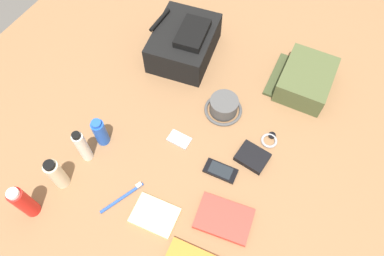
% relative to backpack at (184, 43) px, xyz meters
% --- Properties ---
extents(ground_plane, '(2.64, 2.02, 0.02)m').
position_rel_backpack_xyz_m(ground_plane, '(-0.33, -0.23, -0.08)').
color(ground_plane, brown).
rests_on(ground_plane, ground).
extents(backpack, '(0.34, 0.29, 0.16)m').
position_rel_backpack_xyz_m(backpack, '(0.00, 0.00, 0.00)').
color(backpack, black).
rests_on(backpack, ground_plane).
extents(toiletry_pouch, '(0.26, 0.25, 0.10)m').
position_rel_backpack_xyz_m(toiletry_pouch, '(0.09, -0.51, -0.02)').
color(toiletry_pouch, '#47512D').
rests_on(toiletry_pouch, ground_plane).
extents(bucket_hat, '(0.15, 0.15, 0.07)m').
position_rel_backpack_xyz_m(bucket_hat, '(-0.18, -0.28, -0.04)').
color(bucket_hat, '#494949').
rests_on(bucket_hat, ground_plane).
extents(sunscreen_spray, '(0.05, 0.05, 0.17)m').
position_rel_backpack_xyz_m(sunscreen_spray, '(-0.86, 0.09, 0.01)').
color(sunscreen_spray, red).
rests_on(sunscreen_spray, ground_plane).
extents(lotion_bottle, '(0.05, 0.05, 0.15)m').
position_rel_backpack_xyz_m(lotion_bottle, '(-0.73, 0.07, 0.00)').
color(lotion_bottle, beige).
rests_on(lotion_bottle, ground_plane).
extents(toothpaste_tube, '(0.04, 0.04, 0.17)m').
position_rel_backpack_xyz_m(toothpaste_tube, '(-0.60, 0.06, 0.01)').
color(toothpaste_tube, white).
rests_on(toothpaste_tube, ground_plane).
extents(deodorant_spray, '(0.05, 0.05, 0.13)m').
position_rel_backpack_xyz_m(deodorant_spray, '(-0.52, 0.05, -0.01)').
color(deodorant_spray, blue).
rests_on(deodorant_spray, ground_plane).
extents(travel_guidebook, '(0.16, 0.20, 0.02)m').
position_rel_backpack_xyz_m(travel_guidebook, '(-0.56, -0.49, -0.06)').
color(travel_guidebook, red).
rests_on(travel_guidebook, ground_plane).
extents(cell_phone, '(0.07, 0.12, 0.01)m').
position_rel_backpack_xyz_m(cell_phone, '(-0.41, -0.39, -0.06)').
color(cell_phone, black).
rests_on(cell_phone, ground_plane).
extents(media_player, '(0.05, 0.08, 0.01)m').
position_rel_backpack_xyz_m(media_player, '(-0.38, -0.20, -0.06)').
color(media_player, '#B7B7BC').
rests_on(media_player, ground_plane).
extents(wristwatch, '(0.07, 0.06, 0.01)m').
position_rel_backpack_xyz_m(wristwatch, '(-0.21, -0.50, -0.06)').
color(wristwatch, '#99999E').
rests_on(wristwatch, ground_plane).
extents(toothbrush, '(0.16, 0.08, 0.02)m').
position_rel_backpack_xyz_m(toothbrush, '(-0.66, -0.15, -0.06)').
color(toothbrush, blue).
rests_on(toothbrush, ground_plane).
extents(wallet, '(0.10, 0.12, 0.02)m').
position_rel_backpack_xyz_m(wallet, '(-0.31, -0.47, -0.06)').
color(wallet, black).
rests_on(wallet, ground_plane).
extents(notepad, '(0.13, 0.16, 0.02)m').
position_rel_backpack_xyz_m(notepad, '(-0.67, -0.28, -0.06)').
color(notepad, beige).
rests_on(notepad, ground_plane).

